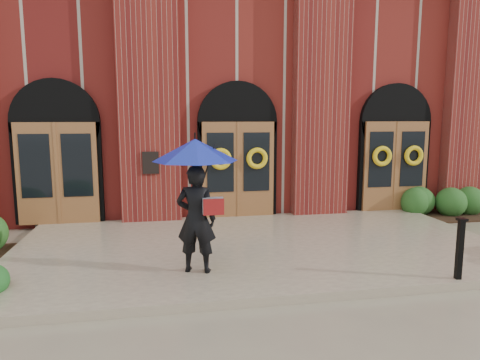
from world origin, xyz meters
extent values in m
plane|color=gray|center=(0.00, 0.00, 0.00)|extent=(90.00, 90.00, 0.00)
cube|color=tan|center=(0.00, 0.15, 0.07)|extent=(10.00, 5.30, 0.15)
cube|color=maroon|center=(0.00, 8.90, 3.50)|extent=(16.00, 12.00, 7.00)
cube|color=black|center=(-2.25, 2.47, 1.65)|extent=(0.40, 0.05, 0.55)
cube|color=maroon|center=(-2.25, 2.73, 3.50)|extent=(1.50, 0.45, 7.00)
cube|color=maroon|center=(2.25, 2.73, 3.50)|extent=(1.50, 0.45, 7.00)
cube|color=maroon|center=(6.75, 2.73, 3.50)|extent=(1.50, 0.45, 7.00)
cube|color=#975731|center=(-4.50, 2.71, 1.40)|extent=(1.90, 0.10, 2.50)
cylinder|color=black|center=(-4.50, 2.85, 2.65)|extent=(2.10, 0.22, 2.10)
cube|color=#975731|center=(0.00, 2.71, 1.40)|extent=(1.90, 0.10, 2.50)
cylinder|color=black|center=(0.00, 2.85, 2.65)|extent=(2.10, 0.22, 2.10)
cube|color=#975731|center=(4.50, 2.71, 1.40)|extent=(1.90, 0.10, 2.50)
cylinder|color=black|center=(4.50, 2.85, 2.65)|extent=(2.10, 0.22, 2.10)
torus|color=yellow|center=(-0.48, 2.59, 1.70)|extent=(0.57, 0.13, 0.57)
torus|color=yellow|center=(0.48, 2.59, 1.70)|extent=(0.57, 0.13, 0.57)
torus|color=yellow|center=(4.02, 2.59, 1.70)|extent=(0.57, 0.13, 0.57)
torus|color=yellow|center=(4.98, 2.59, 1.70)|extent=(0.57, 0.13, 0.57)
imported|color=black|center=(-1.42, -1.24, 1.07)|extent=(0.77, 0.62, 1.84)
cone|color=#132296|center=(-1.42, -1.24, 2.24)|extent=(1.77, 1.77, 0.37)
cylinder|color=black|center=(-1.37, -1.29, 1.75)|extent=(0.02, 0.02, 0.61)
cube|color=#9A9D9F|center=(-1.15, -1.39, 1.32)|extent=(0.38, 0.26, 0.27)
cube|color=maroon|center=(-1.15, -1.49, 1.32)|extent=(0.34, 0.12, 0.27)
cube|color=black|center=(2.75, -2.35, 0.64)|extent=(0.10, 0.10, 0.98)
cube|color=black|center=(2.75, -2.35, 1.15)|extent=(0.15, 0.15, 0.04)
ellipsoid|color=#224D1B|center=(5.87, 2.20, 0.39)|extent=(3.01, 1.20, 0.77)
camera|label=1|loc=(-1.94, -8.29, 2.77)|focal=32.00mm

